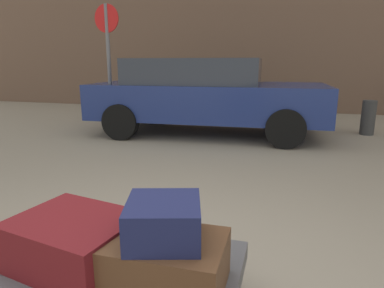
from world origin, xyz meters
TOP-DOWN VIEW (x-y plane):
  - luggage_cart at (0.00, 0.00)m, footprint 1.14×0.74m
  - suitcase_brown_rear_right at (0.24, -0.13)m, footprint 0.55×0.39m
  - suitcase_maroon_stacked_top at (-0.25, -0.08)m, footprint 0.66×0.57m
  - duffel_bag_navy_topmost_pile at (0.24, -0.13)m, footprint 0.40×0.40m
  - parked_car at (-0.78, 4.87)m, footprint 4.38×2.08m
  - bollard_kerb_near at (2.24, 5.62)m, footprint 0.25×0.25m
  - no_parking_sign at (-2.49, 4.36)m, footprint 0.50×0.07m

SIDE VIEW (x-z plane):
  - luggage_cart at x=0.00m, z-range 0.10..0.44m
  - bollard_kerb_near at x=2.24m, z-range 0.00..0.65m
  - suitcase_brown_rear_right at x=0.24m, z-range 0.34..0.58m
  - suitcase_maroon_stacked_top at x=-0.25m, z-range 0.34..0.59m
  - duffel_bag_navy_topmost_pile at x=0.24m, z-range 0.58..0.76m
  - parked_car at x=-0.78m, z-range 0.05..1.47m
  - no_parking_sign at x=-2.49m, z-range 0.28..2.65m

